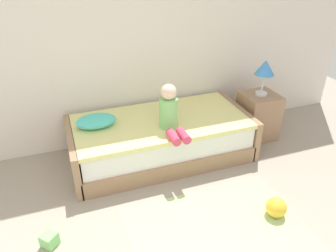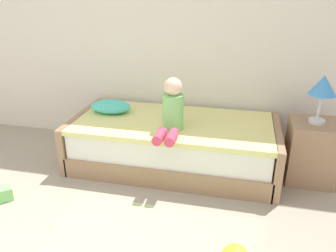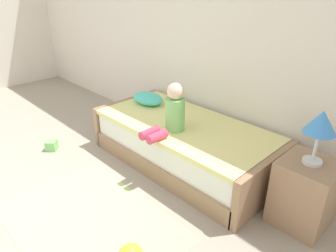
{
  "view_description": "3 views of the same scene",
  "coord_description": "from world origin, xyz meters",
  "px_view_note": "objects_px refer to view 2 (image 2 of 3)",
  "views": [
    {
      "loc": [
        -0.36,
        -1.15,
        2.29
      ],
      "look_at": [
        0.68,
        1.75,
        0.55
      ],
      "focal_mm": 35.02,
      "sensor_mm": 36.0,
      "label": 1
    },
    {
      "loc": [
        1.33,
        -1.06,
        1.78
      ],
      "look_at": [
        0.68,
        1.75,
        0.55
      ],
      "focal_mm": 35.59,
      "sensor_mm": 36.0,
      "label": 2
    },
    {
      "loc": [
        2.7,
        -0.22,
        1.92
      ],
      "look_at": [
        0.68,
        1.75,
        0.55
      ],
      "focal_mm": 32.73,
      "sensor_mm": 36.0,
      "label": 3
    }
  ],
  "objects_px": {
    "bed": "(173,144)",
    "pillow": "(111,107)",
    "nightstand": "(311,151)",
    "table_lamp": "(323,88)",
    "child_figure": "(172,110)",
    "toy_block": "(5,193)"
  },
  "relations": [
    {
      "from": "bed",
      "to": "pillow",
      "type": "height_order",
      "value": "pillow"
    },
    {
      "from": "nightstand",
      "to": "table_lamp",
      "type": "relative_size",
      "value": 1.33
    },
    {
      "from": "nightstand",
      "to": "child_figure",
      "type": "xyz_separation_m",
      "value": [
        -1.32,
        -0.26,
        0.4
      ]
    },
    {
      "from": "table_lamp",
      "to": "pillow",
      "type": "height_order",
      "value": "table_lamp"
    },
    {
      "from": "nightstand",
      "to": "table_lamp",
      "type": "xyz_separation_m",
      "value": [
        0.0,
        0.0,
        0.64
      ]
    },
    {
      "from": "table_lamp",
      "to": "toy_block",
      "type": "relative_size",
      "value": 3.7
    },
    {
      "from": "nightstand",
      "to": "child_figure",
      "type": "distance_m",
      "value": 1.4
    },
    {
      "from": "pillow",
      "to": "bed",
      "type": "bearing_deg",
      "value": -7.93
    },
    {
      "from": "table_lamp",
      "to": "pillow",
      "type": "bearing_deg",
      "value": 177.98
    },
    {
      "from": "pillow",
      "to": "toy_block",
      "type": "height_order",
      "value": "pillow"
    },
    {
      "from": "table_lamp",
      "to": "toy_block",
      "type": "xyz_separation_m",
      "value": [
        -2.68,
        -0.98,
        -0.88
      ]
    },
    {
      "from": "bed",
      "to": "table_lamp",
      "type": "bearing_deg",
      "value": 1.15
    },
    {
      "from": "bed",
      "to": "nightstand",
      "type": "height_order",
      "value": "nightstand"
    },
    {
      "from": "bed",
      "to": "nightstand",
      "type": "distance_m",
      "value": 1.35
    },
    {
      "from": "table_lamp",
      "to": "child_figure",
      "type": "distance_m",
      "value": 1.36
    },
    {
      "from": "nightstand",
      "to": "toy_block",
      "type": "distance_m",
      "value": 2.87
    },
    {
      "from": "table_lamp",
      "to": "pillow",
      "type": "distance_m",
      "value": 2.1
    },
    {
      "from": "table_lamp",
      "to": "toy_block",
      "type": "distance_m",
      "value": 2.99
    },
    {
      "from": "nightstand",
      "to": "child_figure",
      "type": "bearing_deg",
      "value": -169.03
    },
    {
      "from": "child_figure",
      "to": "pillow",
      "type": "bearing_deg",
      "value": 156.33
    },
    {
      "from": "child_figure",
      "to": "toy_block",
      "type": "relative_size",
      "value": 4.19
    },
    {
      "from": "bed",
      "to": "nightstand",
      "type": "xyz_separation_m",
      "value": [
        1.35,
        0.03,
        0.05
      ]
    }
  ]
}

